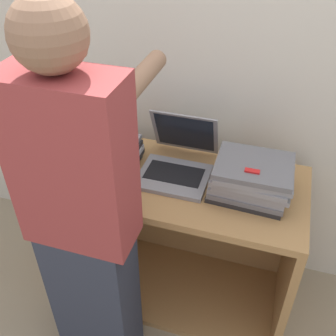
% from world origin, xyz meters
% --- Properties ---
extents(ground_plane, '(12.00, 12.00, 0.00)m').
position_xyz_m(ground_plane, '(0.00, 0.00, 0.00)').
color(ground_plane, gray).
extents(wall_back, '(8.00, 0.05, 2.40)m').
position_xyz_m(wall_back, '(0.00, 0.67, 1.20)').
color(wall_back, beige).
rests_on(wall_back, ground_plane).
extents(cart, '(1.21, 0.56, 0.79)m').
position_xyz_m(cart, '(0.00, 0.35, 0.40)').
color(cart, '#A87A47').
rests_on(cart, ground_plane).
extents(laptop_open, '(0.32, 0.37, 0.26)m').
position_xyz_m(laptop_open, '(0.00, 0.34, 0.84)').
color(laptop_open, gray).
rests_on(laptop_open, cart).
extents(laptop_stack_left, '(0.34, 0.28, 0.12)m').
position_xyz_m(laptop_stack_left, '(-0.35, 0.28, 0.85)').
color(laptop_stack_left, '#232326').
rests_on(laptop_stack_left, cart).
extents(laptop_stack_right, '(0.34, 0.28, 0.16)m').
position_xyz_m(laptop_stack_right, '(0.35, 0.28, 0.87)').
color(laptop_stack_right, '#232326').
rests_on(laptop_stack_right, cart).
extents(person, '(0.40, 0.53, 1.68)m').
position_xyz_m(person, '(-0.22, -0.16, 0.84)').
color(person, '#2D3342').
rests_on(person, ground_plane).
extents(inventory_tag, '(0.06, 0.02, 0.01)m').
position_xyz_m(inventory_tag, '(0.35, 0.22, 0.96)').
color(inventory_tag, red).
rests_on(inventory_tag, laptop_stack_right).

